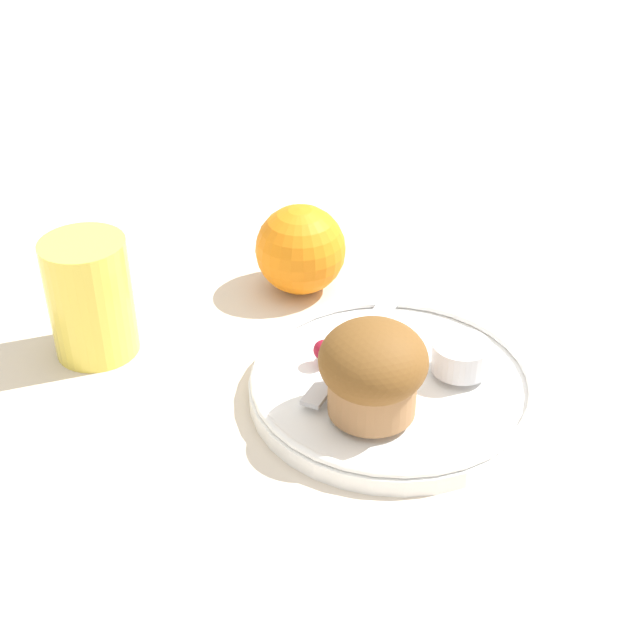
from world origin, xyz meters
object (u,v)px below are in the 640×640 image
at_px(muffin, 373,370).
at_px(orange_fruit, 301,249).
at_px(juice_glass, 90,298).
at_px(butter_knife, 358,342).

relative_size(muffin, orange_fruit, 0.95).
distance_m(muffin, juice_glass, 0.24).
bearing_deg(muffin, butter_knife, 59.92).
relative_size(butter_knife, orange_fruit, 1.99).
relative_size(orange_fruit, juice_glass, 0.81).
xyz_separation_m(orange_fruit, juice_glass, (-0.19, 0.02, 0.01)).
xyz_separation_m(muffin, butter_knife, (0.04, 0.07, -0.03)).
relative_size(muffin, butter_knife, 0.48).
height_order(butter_knife, orange_fruit, orange_fruit).
bearing_deg(butter_knife, muffin, -149.69).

